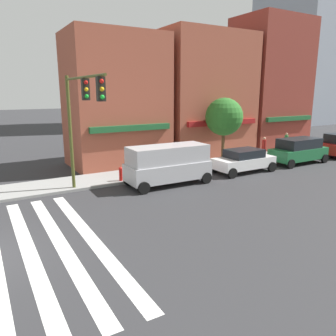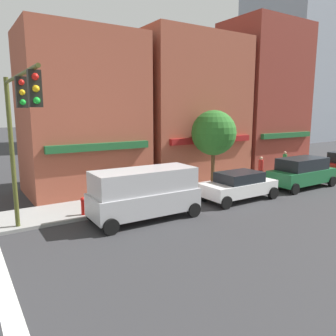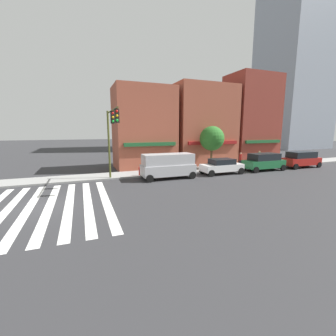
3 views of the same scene
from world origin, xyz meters
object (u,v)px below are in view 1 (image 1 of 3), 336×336
street_tree (224,117)px  suv_green (299,150)px  sedan_white (244,160)px  pedestrian_green_top (286,142)px  van_silver (168,163)px  traffic_signal (80,110)px  fire_hydrant (121,173)px  pedestrian_red_jacket (264,148)px

street_tree → suv_green: bearing=-28.5°
sedan_white → street_tree: 3.94m
sedan_white → suv_green: bearing=-0.4°
sedan_white → pedestrian_green_top: 8.29m
van_silver → sedan_white: bearing=1.0°
suv_green → street_tree: (-5.15, 2.80, 2.54)m
traffic_signal → pedestrian_green_top: bearing=10.4°
suv_green → fire_hydrant: bearing=173.2°
pedestrian_red_jacket → van_silver: bearing=7.0°
pedestrian_red_jacket → fire_hydrant: bearing=-2.9°
suv_green → pedestrian_green_top: (2.11, 2.98, 0.04)m
pedestrian_green_top → street_tree: (-7.26, -0.18, 2.50)m
traffic_signal → suv_green: bearing=1.6°
van_silver → pedestrian_red_jacket: size_ratio=2.84×
traffic_signal → suv_green: 17.15m
pedestrian_red_jacket → fire_hydrant: (-12.31, -0.28, -0.46)m
suv_green → pedestrian_red_jacket: suv_green is taller
fire_hydrant → suv_green: bearing=-6.9°
suv_green → pedestrian_red_jacket: (-1.64, 1.98, 0.04)m
street_tree → pedestrian_green_top: bearing=1.4°
van_silver → street_tree: street_tree is taller
traffic_signal → pedestrian_red_jacket: (15.14, 2.46, -3.50)m
pedestrian_green_top → fire_hydrant: bearing=165.2°
pedestrian_green_top → street_tree: 7.68m
pedestrian_green_top → pedestrian_red_jacket: same height
traffic_signal → pedestrian_green_top: 19.52m
pedestrian_green_top → pedestrian_red_jacket: 3.89m
van_silver → pedestrian_green_top: bearing=13.3°
suv_green → traffic_signal: bearing=-178.2°
suv_green → fire_hydrant: size_ratio=5.59×
fire_hydrant → pedestrian_green_top: bearing=4.6°
sedan_white → pedestrian_red_jacket: size_ratio=2.49×
suv_green → van_silver: bearing=-179.9°
van_silver → suv_green: van_silver is taller
sedan_white → pedestrian_green_top: size_ratio=2.49×
traffic_signal → street_tree: (11.63, 3.28, -1.00)m
van_silver → street_tree: (6.48, 2.80, 2.29)m
pedestrian_green_top → fire_hydrant: 16.12m
pedestrian_red_jacket → fire_hydrant: 12.32m
pedestrian_red_jacket → street_tree: size_ratio=0.37×
traffic_signal → street_tree: bearing=15.7°
pedestrian_red_jacket → traffic_signal: bearing=5.0°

